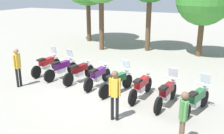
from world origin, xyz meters
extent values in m
plane|color=gray|center=(0.00, 0.00, 0.00)|extent=(80.00, 80.00, 0.00)
cylinder|color=black|center=(-3.86, 1.40, 0.32)|extent=(0.12, 0.64, 0.64)
cylinder|color=black|center=(-3.92, -0.15, 0.32)|extent=(0.12, 0.64, 0.64)
cube|color=silver|center=(-3.86, 1.40, 0.66)|extent=(0.13, 0.36, 0.04)
cube|color=red|center=(-3.89, 0.68, 0.67)|extent=(0.29, 0.96, 0.30)
cube|color=silver|center=(-3.89, 0.63, 0.40)|extent=(0.23, 0.41, 0.24)
cube|color=black|center=(-3.90, 0.28, 0.86)|extent=(0.26, 0.45, 0.08)
cylinder|color=silver|center=(-3.87, 1.31, 0.64)|extent=(0.06, 0.23, 0.64)
cylinder|color=silver|center=(-3.87, 1.22, 0.97)|extent=(0.62, 0.06, 0.04)
sphere|color=silver|center=(-3.86, 1.35, 0.85)|extent=(0.17, 0.17, 0.16)
cylinder|color=silver|center=(-4.06, 0.33, 0.34)|extent=(0.09, 0.70, 0.07)
cube|color=silver|center=(-3.87, 1.28, 1.17)|extent=(0.36, 0.15, 0.39)
cylinder|color=black|center=(-2.63, 1.17, 0.32)|extent=(0.22, 0.65, 0.64)
cylinder|color=black|center=(-2.92, -0.36, 0.32)|extent=(0.22, 0.65, 0.64)
cube|color=silver|center=(-2.63, 1.17, 0.66)|extent=(0.19, 0.38, 0.04)
cube|color=#59196B|center=(-2.77, 0.45, 0.67)|extent=(0.43, 0.98, 0.30)
cube|color=silver|center=(-2.78, 0.40, 0.40)|extent=(0.29, 0.43, 0.24)
cube|color=black|center=(-2.84, 0.06, 0.86)|extent=(0.32, 0.48, 0.08)
cylinder|color=silver|center=(-2.65, 1.08, 0.64)|extent=(0.09, 0.23, 0.64)
cylinder|color=silver|center=(-2.67, 0.99, 0.97)|extent=(0.62, 0.15, 0.04)
sphere|color=silver|center=(-2.64, 1.12, 0.85)|extent=(0.19, 0.19, 0.16)
cylinder|color=silver|center=(-2.99, 0.14, 0.34)|extent=(0.20, 0.70, 0.07)
cube|color=silver|center=(-2.66, 1.05, 1.17)|extent=(0.38, 0.20, 0.39)
cylinder|color=black|center=(-1.55, 1.09, 0.32)|extent=(0.20, 0.65, 0.64)
cylinder|color=black|center=(-1.79, -0.44, 0.32)|extent=(0.20, 0.65, 0.64)
cube|color=silver|center=(-1.55, 1.09, 0.66)|extent=(0.18, 0.37, 0.04)
cube|color=maroon|center=(-1.66, 0.37, 0.67)|extent=(0.41, 0.98, 0.30)
cube|color=silver|center=(-1.67, 0.32, 0.40)|extent=(0.28, 0.43, 0.24)
cube|color=black|center=(-1.72, -0.02, 0.86)|extent=(0.31, 0.47, 0.08)
cylinder|color=silver|center=(-1.56, 1.00, 0.64)|extent=(0.09, 0.23, 0.64)
cylinder|color=silver|center=(-1.57, 0.91, 0.97)|extent=(0.62, 0.13, 0.04)
sphere|color=silver|center=(-1.55, 1.04, 0.85)|extent=(0.18, 0.18, 0.16)
cylinder|color=silver|center=(-1.87, 0.05, 0.34)|extent=(0.18, 0.70, 0.07)
cylinder|color=black|center=(-0.50, 0.91, 0.32)|extent=(0.15, 0.65, 0.64)
cylinder|color=black|center=(-0.61, -0.64, 0.32)|extent=(0.15, 0.65, 0.64)
cube|color=silver|center=(-0.50, 0.91, 0.66)|extent=(0.15, 0.37, 0.04)
cube|color=#59196B|center=(-0.55, 0.19, 0.67)|extent=(0.33, 0.97, 0.30)
cube|color=silver|center=(-0.56, 0.14, 0.40)|extent=(0.25, 0.41, 0.24)
cube|color=black|center=(-0.58, -0.21, 0.86)|extent=(0.27, 0.46, 0.08)
cylinder|color=silver|center=(-0.51, 0.82, 0.64)|extent=(0.07, 0.23, 0.64)
cylinder|color=silver|center=(-0.51, 0.73, 0.97)|extent=(0.62, 0.08, 0.04)
sphere|color=silver|center=(-0.50, 0.86, 0.85)|extent=(0.17, 0.17, 0.16)
cylinder|color=silver|center=(-0.74, -0.15, 0.34)|extent=(0.12, 0.70, 0.07)
cylinder|color=black|center=(0.76, 0.50, 0.32)|extent=(0.27, 0.64, 0.64)
cylinder|color=black|center=(0.35, -0.99, 0.32)|extent=(0.27, 0.64, 0.64)
cube|color=silver|center=(0.76, 0.50, 0.66)|extent=(0.21, 0.38, 0.04)
cube|color=#1E6033|center=(0.57, -0.20, 0.67)|extent=(0.51, 0.98, 0.30)
cube|color=silver|center=(0.56, -0.24, 0.40)|extent=(0.32, 0.44, 0.24)
cube|color=black|center=(0.46, -0.58, 0.86)|extent=(0.35, 0.49, 0.08)
cylinder|color=silver|center=(0.74, 0.42, 0.64)|extent=(0.11, 0.23, 0.64)
cylinder|color=silver|center=(0.72, 0.33, 0.97)|extent=(0.61, 0.20, 0.04)
sphere|color=silver|center=(0.75, 0.45, 0.85)|extent=(0.20, 0.20, 0.16)
cylinder|color=silver|center=(0.32, -0.49, 0.34)|extent=(0.26, 0.69, 0.07)
cube|color=silver|center=(0.73, 0.39, 1.17)|extent=(0.38, 0.22, 0.39)
cylinder|color=black|center=(1.74, 0.48, 0.32)|extent=(0.16, 0.65, 0.64)
cylinder|color=black|center=(1.59, -1.06, 0.32)|extent=(0.16, 0.65, 0.64)
cube|color=silver|center=(1.74, 0.48, 0.66)|extent=(0.15, 0.37, 0.04)
cube|color=red|center=(1.67, -0.24, 0.67)|extent=(0.35, 0.97, 0.30)
cube|color=silver|center=(1.67, -0.29, 0.40)|extent=(0.26, 0.42, 0.24)
cube|color=black|center=(1.63, -0.64, 0.86)|extent=(0.28, 0.46, 0.08)
cylinder|color=silver|center=(1.73, 0.39, 0.64)|extent=(0.07, 0.23, 0.64)
cylinder|color=silver|center=(1.72, 0.30, 0.97)|extent=(0.62, 0.09, 0.04)
sphere|color=silver|center=(1.74, 0.43, 0.85)|extent=(0.17, 0.17, 0.16)
cylinder|color=silver|center=(1.48, -0.57, 0.34)|extent=(0.14, 0.70, 0.07)
cylinder|color=black|center=(2.88, 0.17, 0.32)|extent=(0.18, 0.65, 0.64)
cylinder|color=black|center=(2.68, -1.37, 0.32)|extent=(0.18, 0.65, 0.64)
cube|color=silver|center=(2.88, 0.17, 0.66)|extent=(0.17, 0.37, 0.04)
cube|color=maroon|center=(2.79, -0.55, 0.67)|extent=(0.38, 0.98, 0.30)
cube|color=silver|center=(2.78, -0.60, 0.40)|extent=(0.27, 0.43, 0.24)
cube|color=black|center=(2.73, -0.95, 0.86)|extent=(0.30, 0.47, 0.08)
cylinder|color=silver|center=(2.87, 0.08, 0.64)|extent=(0.08, 0.23, 0.64)
cylinder|color=silver|center=(2.86, -0.01, 0.97)|extent=(0.62, 0.12, 0.04)
sphere|color=silver|center=(2.87, 0.12, 0.85)|extent=(0.18, 0.18, 0.16)
cylinder|color=silver|center=(2.58, -0.88, 0.34)|extent=(0.16, 0.70, 0.07)
cube|color=silver|center=(2.86, 0.05, 1.17)|extent=(0.37, 0.18, 0.39)
cylinder|color=black|center=(4.12, -0.04, 0.32)|extent=(0.29, 0.64, 0.64)
cylinder|color=black|center=(3.66, -1.52, 0.32)|extent=(0.29, 0.64, 0.64)
cube|color=silver|center=(4.12, -0.04, 0.66)|extent=(0.22, 0.38, 0.04)
cube|color=#1E6033|center=(3.91, -0.73, 0.67)|extent=(0.53, 0.98, 0.30)
cube|color=silver|center=(3.89, -0.78, 0.40)|extent=(0.33, 0.45, 0.24)
cube|color=black|center=(3.79, -1.11, 0.86)|extent=(0.36, 0.49, 0.08)
cylinder|color=silver|center=(4.09, -0.12, 0.64)|extent=(0.12, 0.23, 0.64)
cylinder|color=silver|center=(4.07, -0.21, 0.97)|extent=(0.60, 0.22, 0.04)
sphere|color=silver|center=(4.11, -0.09, 0.85)|extent=(0.20, 0.20, 0.16)
cylinder|color=silver|center=(3.65, -1.02, 0.34)|extent=(0.27, 0.69, 0.07)
cube|color=silver|center=(4.09, -0.15, 1.17)|extent=(0.38, 0.23, 0.39)
cylinder|color=black|center=(1.36, -2.45, 0.43)|extent=(0.13, 0.13, 0.87)
cylinder|color=black|center=(1.53, -2.41, 0.43)|extent=(0.13, 0.13, 0.87)
cube|color=gold|center=(1.44, -2.43, 1.19)|extent=(0.26, 0.24, 0.65)
cylinder|color=gold|center=(1.29, -2.46, 1.21)|extent=(0.09, 0.09, 0.62)
cylinder|color=gold|center=(1.60, -2.40, 1.21)|extent=(0.09, 0.09, 0.62)
sphere|color=brown|center=(1.44, -2.43, 1.66)|extent=(0.28, 0.28, 0.23)
cylinder|color=black|center=(-3.83, -1.31, 0.44)|extent=(0.12, 0.12, 0.88)
cylinder|color=black|center=(-3.85, -1.48, 0.44)|extent=(0.12, 0.12, 0.88)
cube|color=gold|center=(-3.84, -1.40, 1.21)|extent=(0.22, 0.24, 0.66)
cylinder|color=gold|center=(-3.83, -1.24, 1.22)|extent=(0.09, 0.09, 0.63)
cylinder|color=gold|center=(-3.86, -1.56, 1.22)|extent=(0.09, 0.09, 0.63)
sphere|color=#A87A5B|center=(-3.84, -1.40, 1.68)|extent=(0.26, 0.26, 0.24)
cylinder|color=brown|center=(3.74, -2.87, 0.40)|extent=(0.14, 0.14, 0.80)
cylinder|color=brown|center=(3.81, -3.03, 0.40)|extent=(0.14, 0.14, 0.80)
cube|color=#4C8C47|center=(3.78, -2.95, 1.10)|extent=(0.27, 0.28, 0.60)
cylinder|color=#4C8C47|center=(3.72, -2.81, 1.11)|extent=(0.10, 0.10, 0.57)
cylinder|color=#4C8C47|center=(3.84, -3.10, 1.11)|extent=(0.10, 0.10, 0.57)
sphere|color=brown|center=(3.78, -2.95, 1.54)|extent=(0.28, 0.28, 0.22)
cylinder|color=brown|center=(-6.25, 9.39, 1.85)|extent=(0.36, 0.36, 3.71)
cylinder|color=brown|center=(-3.79, 6.94, 1.97)|extent=(0.36, 0.36, 3.94)
cylinder|color=brown|center=(-0.59, 8.05, 1.98)|extent=(0.36, 0.36, 3.96)
cylinder|color=brown|center=(3.03, 7.92, 1.29)|extent=(0.36, 0.36, 2.58)
camera|label=1|loc=(4.61, -9.57, 4.31)|focal=40.56mm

